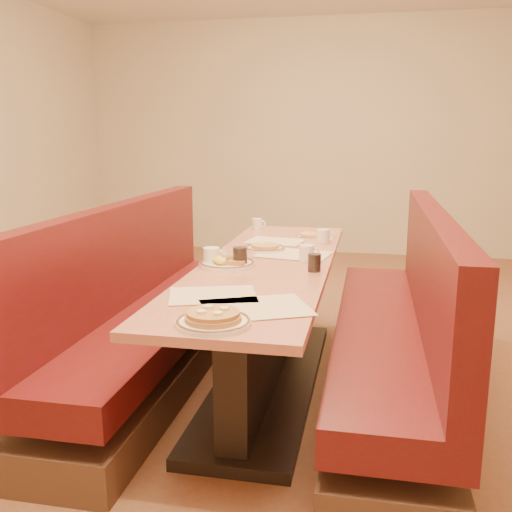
% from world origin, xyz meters
% --- Properties ---
extents(ground, '(8.00, 8.00, 0.00)m').
position_xyz_m(ground, '(0.00, 0.00, 0.00)').
color(ground, '#9E6647').
rests_on(ground, ground).
extents(room_envelope, '(6.04, 8.04, 2.82)m').
position_xyz_m(room_envelope, '(0.00, 0.00, 1.93)').
color(room_envelope, beige).
rests_on(room_envelope, ground).
extents(diner_table, '(0.70, 2.50, 0.75)m').
position_xyz_m(diner_table, '(0.00, 0.00, 0.37)').
color(diner_table, black).
rests_on(diner_table, ground).
extents(booth_left, '(0.55, 2.50, 1.05)m').
position_xyz_m(booth_left, '(-0.73, 0.00, 0.36)').
color(booth_left, '#4C3326').
rests_on(booth_left, ground).
extents(booth_right, '(0.55, 2.50, 1.05)m').
position_xyz_m(booth_right, '(0.73, 0.00, 0.36)').
color(booth_right, '#4C3326').
rests_on(booth_right, ground).
extents(placemat_near_left, '(0.45, 0.39, 0.00)m').
position_xyz_m(placemat_near_left, '(-0.11, -0.72, 0.75)').
color(placemat_near_left, beige).
rests_on(placemat_near_left, diner_table).
extents(placemat_near_right, '(0.52, 0.47, 0.00)m').
position_xyz_m(placemat_near_right, '(0.11, -0.86, 0.75)').
color(placemat_near_right, beige).
rests_on(placemat_near_right, diner_table).
extents(placemat_far_left, '(0.40, 0.32, 0.00)m').
position_xyz_m(placemat_far_left, '(-0.06, 0.61, 0.75)').
color(placemat_far_left, beige).
rests_on(placemat_far_left, diner_table).
extents(placemat_far_right, '(0.46, 0.37, 0.00)m').
position_xyz_m(placemat_far_right, '(0.12, 0.22, 0.75)').
color(placemat_far_right, beige).
rests_on(placemat_far_right, diner_table).
extents(pancake_plate, '(0.28, 0.28, 0.06)m').
position_xyz_m(pancake_plate, '(-0.00, -1.10, 0.77)').
color(pancake_plate, white).
rests_on(pancake_plate, diner_table).
extents(eggs_plate, '(0.30, 0.30, 0.06)m').
position_xyz_m(eggs_plate, '(-0.20, -0.14, 0.77)').
color(eggs_plate, white).
rests_on(eggs_plate, diner_table).
extents(extra_plate_mid, '(0.21, 0.21, 0.04)m').
position_xyz_m(extra_plate_mid, '(0.16, 0.79, 0.76)').
color(extra_plate_mid, white).
rests_on(extra_plate_mid, diner_table).
extents(extra_plate_far, '(0.25, 0.25, 0.05)m').
position_xyz_m(extra_plate_far, '(-0.07, 0.31, 0.77)').
color(extra_plate_far, white).
rests_on(extra_plate_far, diner_table).
extents(coffee_mug_a, '(0.12, 0.09, 0.09)m').
position_xyz_m(coffee_mug_a, '(0.22, 0.06, 0.80)').
color(coffee_mug_a, white).
rests_on(coffee_mug_a, diner_table).
extents(coffee_mug_b, '(0.13, 0.09, 0.10)m').
position_xyz_m(coffee_mug_b, '(-0.28, -0.15, 0.80)').
color(coffee_mug_b, white).
rests_on(coffee_mug_b, diner_table).
extents(coffee_mug_c, '(0.12, 0.08, 0.09)m').
position_xyz_m(coffee_mug_c, '(0.26, 0.63, 0.80)').
color(coffee_mug_c, white).
rests_on(coffee_mug_c, diner_table).
extents(coffee_mug_d, '(0.11, 0.07, 0.08)m').
position_xyz_m(coffee_mug_d, '(-0.27, 1.09, 0.79)').
color(coffee_mug_d, white).
rests_on(coffee_mug_d, diner_table).
extents(soda_tumbler_near, '(0.08, 0.08, 0.11)m').
position_xyz_m(soda_tumbler_near, '(-0.12, -0.14, 0.80)').
color(soda_tumbler_near, black).
rests_on(soda_tumbler_near, diner_table).
extents(soda_tumbler_mid, '(0.07, 0.07, 0.09)m').
position_xyz_m(soda_tumbler_mid, '(0.28, -0.17, 0.80)').
color(soda_tumbler_mid, black).
rests_on(soda_tumbler_mid, diner_table).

